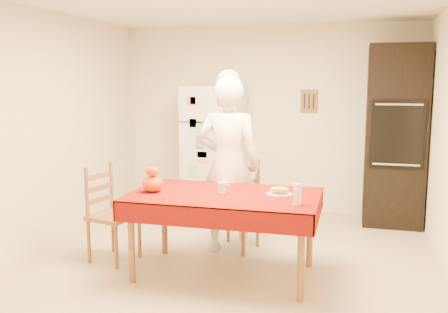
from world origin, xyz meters
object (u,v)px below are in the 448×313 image
(chair_far, at_px, (238,201))
(bread_plate, at_px, (280,194))
(dining_table, at_px, (224,201))
(wine_glass, at_px, (298,194))
(chair_left, at_px, (108,210))
(coffee_mug, at_px, (222,188))
(oven_cabinet, at_px, (395,136))
(refrigerator, at_px, (215,150))
(pumpkin_lower, at_px, (153,184))
(seated_woman, at_px, (229,166))

(chair_far, relative_size, bread_plate, 3.96)
(dining_table, relative_size, wine_glass, 9.66)
(chair_left, height_order, coffee_mug, chair_left)
(oven_cabinet, bearing_deg, coffee_mug, -127.63)
(chair_left, xyz_separation_m, wine_glass, (1.89, -0.32, 0.34))
(refrigerator, bearing_deg, wine_glass, -59.39)
(wine_glass, bearing_deg, dining_table, 161.74)
(pumpkin_lower, height_order, wine_glass, wine_glass)
(oven_cabinet, bearing_deg, pumpkin_lower, -135.36)
(seated_woman, distance_m, bread_plate, 0.84)
(refrigerator, xyz_separation_m, bread_plate, (1.18, -2.02, -0.08))
(wine_glass, bearing_deg, oven_cabinet, 68.83)
(coffee_mug, height_order, wine_glass, wine_glass)
(chair_far, bearing_deg, coffee_mug, -73.59)
(chair_left, distance_m, coffee_mug, 1.22)
(oven_cabinet, xyz_separation_m, bread_plate, (-1.10, -2.07, -0.33))
(bread_plate, bearing_deg, seated_woman, 137.84)
(pumpkin_lower, bearing_deg, chair_left, 161.88)
(coffee_mug, height_order, bread_plate, coffee_mug)
(dining_table, height_order, wine_glass, wine_glass)
(oven_cabinet, xyz_separation_m, chair_far, (-1.65, -1.35, -0.59))
(chair_left, bearing_deg, wine_glass, -86.85)
(refrigerator, relative_size, chair_left, 1.79)
(chair_far, bearing_deg, refrigerator, 130.30)
(dining_table, height_order, bread_plate, bread_plate)
(chair_far, height_order, wine_glass, chair_far)
(seated_woman, distance_m, coffee_mug, 0.61)
(bread_plate, bearing_deg, wine_glass, -56.83)
(refrigerator, distance_m, pumpkin_lower, 2.18)
(refrigerator, height_order, coffee_mug, refrigerator)
(oven_cabinet, relative_size, dining_table, 1.29)
(oven_cabinet, height_order, chair_left, oven_cabinet)
(bread_plate, bearing_deg, dining_table, -172.32)
(chair_left, relative_size, bread_plate, 3.96)
(chair_far, height_order, coffee_mug, chair_far)
(chair_left, bearing_deg, pumpkin_lower, -95.49)
(chair_far, distance_m, coffee_mug, 0.81)
(chair_far, height_order, chair_left, same)
(dining_table, relative_size, chair_far, 1.79)
(dining_table, distance_m, chair_far, 0.80)
(chair_far, bearing_deg, chair_left, -134.77)
(oven_cabinet, distance_m, bread_plate, 2.37)
(refrigerator, relative_size, oven_cabinet, 0.77)
(refrigerator, height_order, oven_cabinet, oven_cabinet)
(refrigerator, distance_m, chair_left, 2.09)
(oven_cabinet, distance_m, chair_far, 2.21)
(refrigerator, bearing_deg, pumpkin_lower, -89.23)
(dining_table, xyz_separation_m, coffee_mug, (-0.03, 0.03, 0.12))
(chair_far, bearing_deg, wine_glass, -39.39)
(seated_woman, bearing_deg, pumpkin_lower, 53.05)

